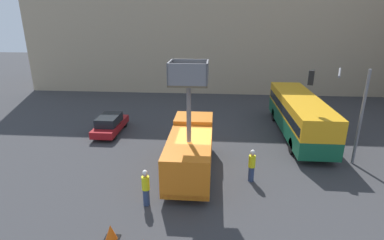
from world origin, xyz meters
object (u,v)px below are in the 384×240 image
city_bus (299,113)px  parked_car_curbside (110,124)px  road_worker_directing (252,165)px  traffic_cone_near_truck (111,233)px  road_worker_near_truck (146,188)px  traffic_light_pole (343,100)px  utility_truck (191,148)px

city_bus → parked_car_curbside: (-14.66, -0.70, -1.07)m
city_bus → parked_car_curbside: 14.72m
road_worker_directing → traffic_cone_near_truck: (-6.26, -5.27, -0.62)m
city_bus → road_worker_near_truck: bearing=128.0°
city_bus → traffic_light_pole: traffic_light_pole is taller
road_worker_directing → parked_car_curbside: size_ratio=0.43×
traffic_light_pole → road_worker_near_truck: bearing=-152.1°
utility_truck → city_bus: 10.13m
road_worker_near_truck → traffic_cone_near_truck: road_worker_near_truck is taller
road_worker_near_truck → parked_car_curbside: road_worker_near_truck is taller
utility_truck → road_worker_directing: (3.47, -0.76, -0.61)m
road_worker_near_truck → road_worker_directing: road_worker_near_truck is taller
traffic_light_pole → parked_car_curbside: bearing=167.7°
parked_car_curbside → road_worker_directing: bearing=-32.3°
road_worker_directing → traffic_light_pole: bearing=-143.6°
parked_car_curbside → utility_truck: bearing=-40.0°
traffic_cone_near_truck → parked_car_curbside: bearing=109.1°
city_bus → traffic_cone_near_truck: (-10.56, -12.53, -1.47)m
city_bus → road_worker_directing: city_bus is taller
road_worker_near_truck → traffic_light_pole: bearing=-5.6°
traffic_cone_near_truck → parked_car_curbside: size_ratio=0.17×
city_bus → traffic_light_pole: (1.29, -4.18, 2.21)m
traffic_cone_near_truck → utility_truck: bearing=65.1°
road_worker_directing → parked_car_curbside: bearing=-24.7°
utility_truck → parked_car_curbside: utility_truck is taller
utility_truck → city_bus: (7.76, 6.50, 0.24)m
city_bus → utility_truck: bearing=122.0°
traffic_light_pole → traffic_cone_near_truck: (-11.85, -8.34, -3.68)m
utility_truck → traffic_light_pole: (9.05, 2.32, 2.45)m
road_worker_directing → parked_car_curbside: 12.27m
traffic_light_pole → road_worker_directing: 7.07m
city_bus → road_worker_near_truck: 13.91m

